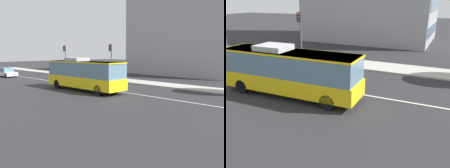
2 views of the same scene
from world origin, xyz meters
The scene contains 6 objects.
ground_plane centered at (0.00, 0.00, 0.00)m, with size 160.00×160.00×0.00m, color #28282B.
sidewalk_kerb centered at (0.00, 7.50, 0.07)m, with size 80.00×3.29×0.14m, color #B2ADA3.
lane_centre_line centered at (0.00, 0.00, 0.01)m, with size 76.00×0.16×0.01m, color silver.
transit_bus centered at (3.40, -2.13, 1.81)m, with size 10.04×2.65×3.46m.
sedan_blue centered at (-5.76, 4.20, 0.72)m, with size 4.50×1.82×1.46m.
traffic_light_near_corner centered at (-1.20, 6.28, 3.56)m, with size 0.34×0.62×5.20m.
Camera 2 is at (12.96, -14.85, 6.38)m, focal length 38.11 mm.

